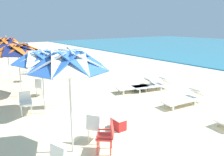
% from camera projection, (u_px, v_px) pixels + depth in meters
% --- Properties ---
extents(ground_plane, '(80.00, 80.00, 0.00)m').
position_uv_depth(ground_plane, '(163.00, 129.00, 7.30)').
color(ground_plane, beige).
extents(beach_umbrella_0, '(2.04, 2.04, 2.84)m').
position_uv_depth(beach_umbrella_0, '(69.00, 62.00, 5.41)').
color(beach_umbrella_0, silver).
rests_on(beach_umbrella_0, ground).
extents(plastic_chair_0, '(0.63, 0.63, 0.87)m').
position_uv_depth(plastic_chair_0, '(107.00, 135.00, 5.87)').
color(plastic_chair_0, red).
rests_on(plastic_chair_0, ground).
extents(plastic_chair_1, '(0.62, 0.63, 0.87)m').
position_uv_depth(plastic_chair_1, '(95.00, 126.00, 6.40)').
color(plastic_chair_1, white).
rests_on(plastic_chair_1, ground).
extents(beach_umbrella_1, '(2.14, 2.14, 2.51)m').
position_uv_depth(beach_umbrella_1, '(41.00, 58.00, 8.07)').
color(beach_umbrella_1, silver).
rests_on(beach_umbrella_1, ground).
extents(plastic_chair_3, '(0.56, 0.58, 0.87)m').
position_uv_depth(plastic_chair_3, '(47.00, 96.00, 9.03)').
color(plastic_chair_3, white).
rests_on(plastic_chair_3, ground).
extents(plastic_chair_4, '(0.54, 0.52, 0.87)m').
position_uv_depth(plastic_chair_4, '(26.00, 102.00, 8.40)').
color(plastic_chair_4, white).
rests_on(plastic_chair_4, ground).
extents(beach_umbrella_2, '(2.39, 2.39, 2.58)m').
position_uv_depth(beach_umbrella_2, '(18.00, 50.00, 10.07)').
color(beach_umbrella_2, silver).
rests_on(beach_umbrella_2, ground).
extents(plastic_chair_5, '(0.61, 0.62, 0.87)m').
position_uv_depth(plastic_chair_5, '(41.00, 86.00, 10.54)').
color(plastic_chair_5, white).
rests_on(plastic_chair_5, ground).
extents(beach_umbrella_3, '(2.02, 2.02, 2.73)m').
position_uv_depth(beach_umbrella_3, '(6.00, 43.00, 12.72)').
color(beach_umbrella_3, silver).
rests_on(beach_umbrella_3, ground).
extents(plastic_chair_7, '(0.52, 0.54, 0.87)m').
position_uv_depth(plastic_chair_7, '(24.00, 73.00, 13.27)').
color(plastic_chair_7, white).
rests_on(plastic_chair_7, ground).
extents(sun_lounger_1, '(0.85, 2.20, 0.62)m').
position_uv_depth(sun_lounger_1, '(184.00, 99.00, 9.37)').
color(sun_lounger_1, white).
rests_on(sun_lounger_1, ground).
extents(sun_lounger_2, '(1.10, 2.23, 0.62)m').
position_uv_depth(sun_lounger_2, '(152.00, 85.00, 11.54)').
color(sun_lounger_2, white).
rests_on(sun_lounger_2, ground).
extents(sun_lounger_3, '(1.07, 2.23, 0.62)m').
position_uv_depth(sun_lounger_3, '(136.00, 86.00, 11.33)').
color(sun_lounger_3, white).
rests_on(sun_lounger_3, ground).
extents(cooler_box, '(0.50, 0.34, 0.40)m').
position_uv_depth(cooler_box, '(118.00, 123.00, 7.23)').
color(cooler_box, red).
rests_on(cooler_box, ground).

